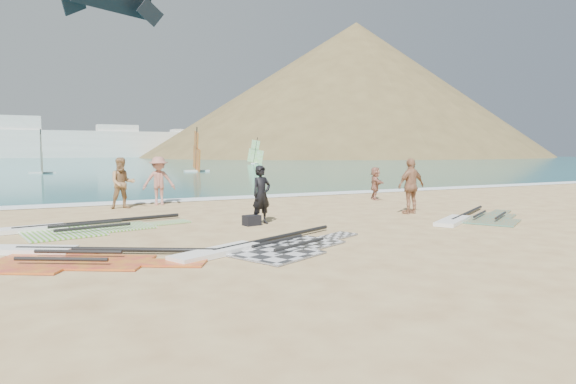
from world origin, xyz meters
name	(u,v)px	position (x,y,z in m)	size (l,w,h in m)	color
ground	(403,245)	(0.00, 0.00, 0.00)	(300.00, 300.00, 0.00)	tan
sea	(87,159)	(0.00, 132.00, 0.00)	(300.00, 240.00, 0.06)	#0D5D5D
surf_line	(234,198)	(0.00, 12.30, 0.00)	(300.00, 1.20, 0.04)	white
far_town	(24,142)	(-15.72, 150.00, 4.49)	(160.00, 8.00, 12.00)	white
headland_main	(355,157)	(85.00, 130.00, 0.00)	(143.00, 143.00, 45.00)	olive
headland_minor	(415,156)	(120.00, 140.00, 0.00)	(70.00, 70.00, 28.00)	olive
rig_grey	(264,248)	(-3.28, 0.86, 0.05)	(5.27, 3.40, 0.20)	#252628
rig_green	(68,229)	(-7.23, 5.70, 0.05)	(6.15, 2.99, 0.20)	#4CA916
rig_orange	(475,219)	(4.73, 2.23, 0.05)	(5.10, 3.66, 0.20)	orange
rig_red	(59,256)	(-7.47, 1.97, 0.05)	(5.06, 3.92, 0.20)	#BC1332
gear_bag_near	(252,220)	(-2.20, 4.35, 0.15)	(0.49, 0.35, 0.31)	black
person_wetsuit	(261,195)	(-1.83, 4.47, 0.90)	(0.66, 0.43, 1.80)	black
beachgoer_left	(122,183)	(-5.17, 10.45, 0.99)	(0.96, 0.75, 1.98)	#A67C50
beachgoer_mid	(159,181)	(-3.66, 11.11, 1.00)	(1.29, 0.74, 2.00)	#AD6D5F
beachgoer_back	(411,186)	(3.90, 4.39, 0.99)	(1.16, 0.48, 1.98)	#A46F4E
beachgoer_right	(375,183)	(5.66, 8.94, 0.75)	(1.40, 0.44, 1.51)	#B1745D
windsurfer_left	(42,161)	(-8.73, 42.85, 1.27)	(2.41, 2.89, 4.31)	white
windsurfer_centre	(197,159)	(5.83, 40.62, 1.35)	(2.60, 3.17, 4.73)	white
windsurfer_right	(256,156)	(22.29, 65.08, 1.29)	(2.22, 2.25, 4.41)	white
kitesurf_kite	(113,3)	(-2.16, 39.24, 15.87)	(8.44, 4.51, 2.84)	black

